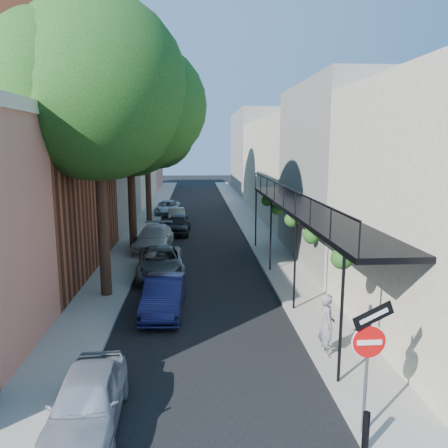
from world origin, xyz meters
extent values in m
cube|color=black|center=(0.00, 30.00, 0.01)|extent=(6.00, 64.00, 0.01)
cube|color=gray|center=(-4.00, 30.00, 0.06)|extent=(2.00, 64.00, 0.12)
cube|color=gray|center=(4.00, 30.00, 0.06)|extent=(2.00, 64.00, 0.12)
cube|color=gray|center=(-5.02, 14.00, 8.00)|extent=(0.06, 7.00, 4.00)
cube|color=gray|center=(-9.00, 26.00, 4.50)|extent=(8.00, 12.00, 9.00)
cube|color=beige|center=(-9.00, 40.00, 5.00)|extent=(8.00, 16.00, 10.00)
cube|color=tan|center=(-9.00, 54.00, 4.00)|extent=(8.00, 12.00, 8.00)
cube|color=gray|center=(9.00, 15.00, 4.50)|extent=(8.00, 10.00, 9.00)
cube|color=beige|center=(9.00, 30.00, 4.00)|extent=(8.00, 20.00, 8.00)
cube|color=gray|center=(9.00, 48.00, 5.00)|extent=(8.00, 16.00, 10.00)
cube|color=black|center=(4.20, 10.00, 3.50)|extent=(2.00, 16.00, 0.15)
cube|color=black|center=(3.25, 10.00, 4.38)|extent=(0.05, 16.00, 0.05)
cylinder|color=black|center=(3.30, 3.00, 1.81)|extent=(0.08, 0.08, 3.40)
cylinder|color=black|center=(3.30, 18.00, 1.81)|extent=(0.08, 0.08, 3.40)
sphere|color=#144413|center=(3.60, 4.00, 3.05)|extent=(0.60, 0.60, 0.60)
sphere|color=#144413|center=(3.60, 10.00, 3.05)|extent=(0.60, 0.60, 0.60)
sphere|color=#144413|center=(3.60, 16.00, 3.05)|extent=(0.60, 0.60, 0.60)
cylinder|color=#595B60|center=(3.15, 1.00, 1.45)|extent=(0.07, 0.07, 2.90)
cylinder|color=red|center=(3.15, 0.96, 2.15)|extent=(0.66, 0.04, 0.66)
cube|color=white|center=(3.15, 0.93, 2.15)|extent=(0.50, 0.02, 0.10)
cylinder|color=white|center=(3.15, 0.98, 2.15)|extent=(0.70, 0.02, 0.70)
cube|color=black|center=(3.20, 0.95, 2.70)|extent=(0.89, 0.15, 0.58)
cube|color=white|center=(3.20, 0.92, 2.70)|extent=(0.60, 0.10, 0.31)
cylinder|color=black|center=(3.00, 0.50, 0.52)|extent=(0.14, 0.14, 0.80)
cylinder|color=black|center=(-3.80, 10.00, 3.50)|extent=(0.44, 0.44, 7.00)
sphere|color=#144413|center=(-3.80, 10.00, 8.02)|extent=(6.80, 6.80, 6.80)
sphere|color=#144413|center=(-2.10, 11.02, 7.52)|extent=(4.76, 4.76, 4.76)
cylinder|color=black|center=(-3.80, 18.00, 3.15)|extent=(0.44, 0.44, 6.30)
sphere|color=#144413|center=(-3.80, 18.00, 7.20)|extent=(6.00, 6.00, 6.00)
sphere|color=#144413|center=(-2.30, 18.90, 6.70)|extent=(4.20, 4.20, 4.20)
cylinder|color=black|center=(-3.80, 27.00, 3.67)|extent=(0.44, 0.44, 7.35)
sphere|color=#144413|center=(-3.80, 27.00, 8.40)|extent=(7.00, 7.00, 7.00)
sphere|color=#144413|center=(-2.05, 28.05, 7.90)|extent=(4.90, 4.90, 4.90)
imported|color=#9296A1|center=(-2.60, 1.76, 0.62)|extent=(1.57, 3.66, 1.23)
imported|color=#12133A|center=(-1.40, 8.21, 0.64)|extent=(1.49, 3.91, 1.27)
imported|color=#575B5F|center=(-1.85, 12.74, 0.64)|extent=(2.44, 4.74, 1.28)
imported|color=#B9B9BD|center=(-2.60, 17.73, 0.70)|extent=(2.22, 4.90, 1.39)
imported|color=black|center=(-1.40, 22.40, 0.67)|extent=(1.75, 4.00, 1.34)
imported|color=gray|center=(-1.65, 26.43, 0.58)|extent=(1.54, 3.62, 1.16)
imported|color=#9EAAB2|center=(-2.60, 30.92, 0.60)|extent=(2.12, 4.35, 1.19)
imported|color=slate|center=(3.40, 4.40, 1.02)|extent=(0.49, 0.69, 1.81)
camera|label=1|loc=(-0.26, -6.89, 5.99)|focal=35.00mm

